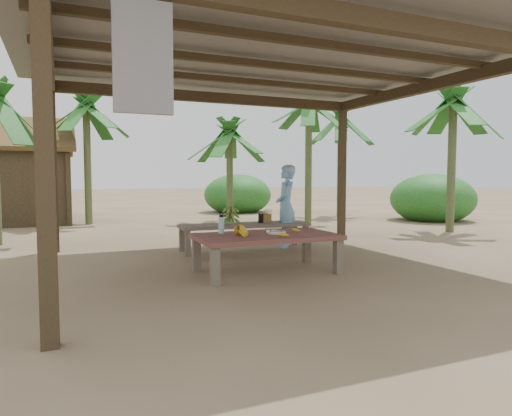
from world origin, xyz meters
name	(u,v)px	position (x,y,z in m)	size (l,w,h in m)	color
ground	(267,263)	(0.00, 0.00, 0.00)	(80.00, 80.00, 0.00)	brown
pavilion	(267,66)	(-0.01, -0.01, 2.78)	(6.60, 5.60, 2.95)	black
work_table	(266,239)	(-0.27, -0.55, 0.43)	(1.82, 1.04, 0.50)	brown
bench	(245,227)	(0.15, 1.23, 0.39)	(2.22, 0.70, 0.45)	brown
ripe_banana_bunch	(238,230)	(-0.67, -0.57, 0.58)	(0.25, 0.22, 0.15)	yellow
plate	(276,232)	(-0.13, -0.54, 0.52)	(0.26, 0.26, 0.04)	white
loose_banana_front	(284,235)	(-0.16, -0.84, 0.52)	(0.04, 0.14, 0.04)	yellow
loose_banana_side	(296,230)	(0.21, -0.47, 0.52)	(0.04, 0.13, 0.04)	yellow
water_flask	(221,224)	(-0.77, -0.22, 0.62)	(0.07, 0.07, 0.28)	#3BB9B1
green_banana_stalk	(230,215)	(-0.11, 1.24, 0.61)	(0.28, 0.28, 0.32)	#598C2D
cooking_pot	(263,218)	(0.50, 1.25, 0.52)	(0.18, 0.18, 0.15)	black
skewer_rack	(268,216)	(0.54, 1.16, 0.57)	(0.18, 0.08, 0.24)	#A57F47
woman	(286,206)	(0.93, 1.23, 0.73)	(0.53, 0.35, 1.45)	#73AFDA
banana_plant_ne	(309,112)	(3.32, 4.62, 2.92)	(1.80, 1.80, 3.42)	#596638
banana_plant_n	(230,141)	(1.55, 5.81, 2.21)	(1.80, 1.80, 2.69)	#596638
banana_plant_nw	(86,115)	(-2.03, 6.69, 2.81)	(1.80, 1.80, 3.31)	#596638
banana_plant_e	(453,112)	(5.34, 1.77, 2.67)	(1.80, 1.80, 3.16)	#596638
banana_plant_far	(341,126)	(5.36, 6.21, 2.79)	(1.80, 1.80, 3.28)	#596638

